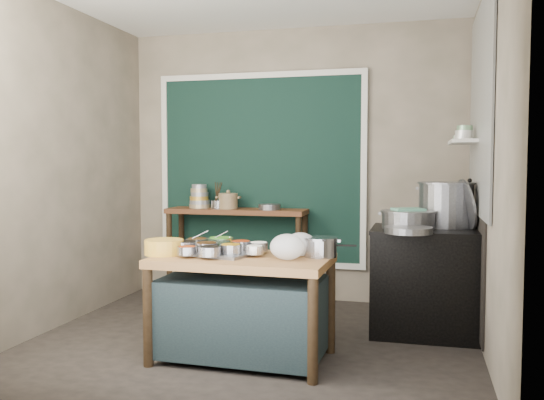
% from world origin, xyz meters
% --- Properties ---
extents(floor, '(3.50, 3.00, 0.02)m').
position_xyz_m(floor, '(0.00, 0.00, -0.01)').
color(floor, '#2D2722').
rests_on(floor, ground).
extents(back_wall, '(3.50, 0.02, 2.80)m').
position_xyz_m(back_wall, '(0.00, 1.51, 1.40)').
color(back_wall, gray).
rests_on(back_wall, floor).
extents(left_wall, '(0.02, 3.00, 2.80)m').
position_xyz_m(left_wall, '(-1.76, 0.00, 1.40)').
color(left_wall, gray).
rests_on(left_wall, floor).
extents(right_wall, '(0.02, 3.00, 2.80)m').
position_xyz_m(right_wall, '(1.76, 0.00, 1.40)').
color(right_wall, gray).
rests_on(right_wall, floor).
extents(curtain_panel, '(2.10, 0.02, 1.90)m').
position_xyz_m(curtain_panel, '(-0.35, 1.47, 1.35)').
color(curtain_panel, black).
rests_on(curtain_panel, back_wall).
extents(curtain_frame, '(2.22, 0.03, 2.02)m').
position_xyz_m(curtain_frame, '(-0.35, 1.46, 1.35)').
color(curtain_frame, beige).
rests_on(curtain_frame, back_wall).
extents(tile_panel, '(0.02, 1.70, 1.70)m').
position_xyz_m(tile_panel, '(1.74, 0.55, 1.85)').
color(tile_panel, '#B2B2AA').
rests_on(tile_panel, right_wall).
extents(soot_patch, '(0.01, 1.30, 1.30)m').
position_xyz_m(soot_patch, '(1.74, 0.65, 0.70)').
color(soot_patch, black).
rests_on(soot_patch, right_wall).
extents(wall_shelf, '(0.22, 0.70, 0.03)m').
position_xyz_m(wall_shelf, '(1.63, 0.85, 1.60)').
color(wall_shelf, beige).
rests_on(wall_shelf, right_wall).
extents(prep_table, '(1.27, 0.75, 0.75)m').
position_xyz_m(prep_table, '(0.05, -0.45, 0.38)').
color(prep_table, '#926135').
rests_on(prep_table, floor).
extents(back_counter, '(1.45, 0.40, 0.95)m').
position_xyz_m(back_counter, '(-0.55, 1.28, 0.47)').
color(back_counter, '#562E18').
rests_on(back_counter, floor).
extents(stove_block, '(0.90, 0.68, 0.85)m').
position_xyz_m(stove_block, '(1.35, 0.55, 0.42)').
color(stove_block, black).
rests_on(stove_block, floor).
extents(stove_top, '(0.92, 0.69, 0.03)m').
position_xyz_m(stove_top, '(1.35, 0.55, 0.86)').
color(stove_top, black).
rests_on(stove_top, stove_block).
extents(condiment_tray, '(0.56, 0.46, 0.02)m').
position_xyz_m(condiment_tray, '(-0.14, -0.41, 0.76)').
color(condiment_tray, gray).
rests_on(condiment_tray, prep_table).
extents(condiment_bowls, '(0.69, 0.55, 0.08)m').
position_xyz_m(condiment_bowls, '(-0.17, -0.39, 0.81)').
color(condiment_bowls, gray).
rests_on(condiment_bowls, condiment_tray).
extents(yellow_basin, '(0.34, 0.34, 0.11)m').
position_xyz_m(yellow_basin, '(-0.53, -0.50, 0.80)').
color(yellow_basin, orange).
rests_on(yellow_basin, prep_table).
extents(saucepan, '(0.28, 0.28, 0.14)m').
position_xyz_m(saucepan, '(0.59, -0.31, 0.82)').
color(saucepan, gray).
rests_on(saucepan, prep_table).
extents(plastic_bag_a, '(0.24, 0.21, 0.18)m').
position_xyz_m(plastic_bag_a, '(0.39, -0.51, 0.84)').
color(plastic_bag_a, white).
rests_on(plastic_bag_a, prep_table).
extents(plastic_bag_b, '(0.25, 0.22, 0.17)m').
position_xyz_m(plastic_bag_b, '(0.45, -0.32, 0.84)').
color(plastic_bag_b, white).
rests_on(plastic_bag_b, prep_table).
extents(bowl_stack, '(0.22, 0.22, 0.25)m').
position_xyz_m(bowl_stack, '(-0.96, 1.28, 1.06)').
color(bowl_stack, tan).
rests_on(bowl_stack, back_counter).
extents(utensil_cup, '(0.17, 0.17, 0.09)m').
position_xyz_m(utensil_cup, '(-0.75, 1.25, 0.99)').
color(utensil_cup, gray).
rests_on(utensil_cup, back_counter).
extents(ceramic_crock, '(0.22, 0.22, 0.14)m').
position_xyz_m(ceramic_crock, '(-0.63, 1.25, 1.02)').
color(ceramic_crock, olive).
rests_on(ceramic_crock, back_counter).
extents(wide_bowl, '(0.23, 0.23, 0.06)m').
position_xyz_m(wide_bowl, '(-0.19, 1.25, 0.98)').
color(wide_bowl, gray).
rests_on(wide_bowl, back_counter).
extents(stock_pot, '(0.57, 0.57, 0.38)m').
position_xyz_m(stock_pot, '(1.49, 0.72, 1.07)').
color(stock_pot, gray).
rests_on(stock_pot, stove_top).
extents(pot_lid, '(0.19, 0.43, 0.41)m').
position_xyz_m(pot_lid, '(1.65, 0.57, 1.08)').
color(pot_lid, gray).
rests_on(pot_lid, stove_top).
extents(steamer, '(0.56, 0.56, 0.15)m').
position_xyz_m(steamer, '(1.19, 0.50, 0.95)').
color(steamer, gray).
rests_on(steamer, stove_top).
extents(green_cloth, '(0.29, 0.26, 0.02)m').
position_xyz_m(green_cloth, '(1.19, 0.50, 1.04)').
color(green_cloth, '#5CA578').
rests_on(green_cloth, steamer).
extents(shallow_pan, '(0.49, 0.49, 0.05)m').
position_xyz_m(shallow_pan, '(1.20, 0.17, 0.90)').
color(shallow_pan, gray).
rests_on(shallow_pan, stove_top).
extents(shelf_bowl_stack, '(0.15, 0.15, 0.12)m').
position_xyz_m(shelf_bowl_stack, '(1.63, 0.79, 1.67)').
color(shelf_bowl_stack, silver).
rests_on(shelf_bowl_stack, wall_shelf).
extents(shelf_bowl_green, '(0.16, 0.16, 0.05)m').
position_xyz_m(shelf_bowl_green, '(1.63, 1.11, 1.64)').
color(shelf_bowl_green, gray).
rests_on(shelf_bowl_green, wall_shelf).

